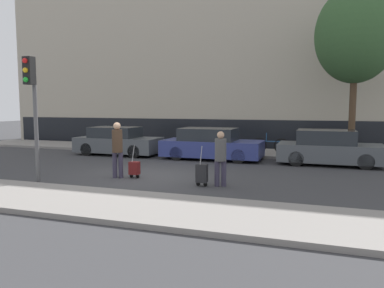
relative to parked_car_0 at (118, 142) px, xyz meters
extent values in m
plane|color=#38383A|center=(3.69, -4.57, -0.64)|extent=(80.00, 80.00, 0.00)
cube|color=gray|center=(3.69, -8.32, -0.58)|extent=(28.00, 2.50, 0.12)
cube|color=gray|center=(3.69, 2.43, -0.58)|extent=(28.00, 3.00, 0.12)
cube|color=#B7AD99|center=(3.69, 6.11, 5.55)|extent=(28.00, 2.96, 12.37)
cube|color=black|center=(3.69, 4.61, 0.16)|extent=(27.44, 0.06, 1.60)
cube|color=#4C5156|center=(0.04, 0.00, -0.14)|extent=(4.06, 1.75, 0.70)
cube|color=#23282D|center=(-0.12, 0.00, 0.46)|extent=(2.23, 1.54, 0.51)
cylinder|color=black|center=(1.30, -0.79, -0.34)|extent=(0.60, 0.18, 0.60)
cylinder|color=black|center=(1.30, 0.79, -0.34)|extent=(0.60, 0.18, 0.60)
cylinder|color=black|center=(-1.22, -0.79, -0.34)|extent=(0.60, 0.18, 0.60)
cylinder|color=black|center=(-1.22, 0.79, -0.34)|extent=(0.60, 0.18, 0.60)
cube|color=navy|center=(4.75, 0.01, -0.14)|extent=(4.39, 1.87, 0.70)
cube|color=#23282D|center=(4.57, 0.01, 0.48)|extent=(2.41, 1.64, 0.54)
cylinder|color=black|center=(6.11, -0.84, -0.34)|extent=(0.60, 0.18, 0.60)
cylinder|color=black|center=(6.11, 0.85, -0.34)|extent=(0.60, 0.18, 0.60)
cylinder|color=black|center=(3.39, -0.84, -0.34)|extent=(0.60, 0.18, 0.60)
cylinder|color=black|center=(3.39, 0.85, -0.34)|extent=(0.60, 0.18, 0.60)
cube|color=#4C5156|center=(9.65, 0.04, -0.14)|extent=(4.02, 1.83, 0.70)
cube|color=#23282D|center=(9.49, 0.04, 0.49)|extent=(2.21, 1.61, 0.56)
cylinder|color=black|center=(10.90, -0.79, -0.34)|extent=(0.60, 0.18, 0.60)
cylinder|color=black|center=(10.90, 0.86, -0.34)|extent=(0.60, 0.18, 0.60)
cylinder|color=black|center=(8.40, -0.79, -0.34)|extent=(0.60, 0.18, 0.60)
cylinder|color=black|center=(8.40, 0.86, -0.34)|extent=(0.60, 0.18, 0.60)
cylinder|color=#383347|center=(3.10, -5.13, -0.21)|extent=(0.15, 0.15, 0.85)
cylinder|color=#383347|center=(2.91, -5.18, -0.21)|extent=(0.15, 0.15, 0.85)
cylinder|color=#473323|center=(3.01, -5.15, 0.59)|extent=(0.34, 0.34, 0.74)
sphere|color=tan|center=(3.01, -5.15, 1.08)|extent=(0.24, 0.24, 0.24)
cube|color=maroon|center=(3.53, -4.99, -0.31)|extent=(0.32, 0.24, 0.42)
cylinder|color=black|center=(3.42, -4.99, -0.58)|extent=(0.12, 0.03, 0.12)
cylinder|color=black|center=(3.64, -4.99, -0.58)|extent=(0.12, 0.03, 0.12)
cylinder|color=gray|center=(3.53, -5.07, 0.18)|extent=(0.02, 0.19, 0.53)
cylinder|color=#383347|center=(6.43, -5.33, -0.26)|extent=(0.15, 0.15, 0.76)
cylinder|color=#383347|center=(6.62, -5.26, -0.26)|extent=(0.15, 0.15, 0.76)
cylinder|color=#4C4C4C|center=(6.53, -5.29, 0.45)|extent=(0.34, 0.34, 0.66)
sphere|color=tan|center=(6.53, -5.29, 0.88)|extent=(0.21, 0.21, 0.21)
cube|color=#262628|center=(6.01, -5.49, -0.24)|extent=(0.32, 0.24, 0.54)
cylinder|color=black|center=(5.90, -5.49, -0.58)|extent=(0.12, 0.03, 0.12)
cylinder|color=black|center=(6.12, -5.49, -0.58)|extent=(0.12, 0.03, 0.12)
cylinder|color=gray|center=(6.01, -5.56, 0.30)|extent=(0.02, 0.19, 0.53)
cylinder|color=#515154|center=(1.23, -6.82, 1.26)|extent=(0.12, 0.12, 3.78)
cube|color=black|center=(1.23, -7.00, 2.75)|extent=(0.28, 0.24, 0.80)
sphere|color=red|center=(1.23, -7.15, 3.01)|extent=(0.15, 0.15, 0.15)
sphere|color=gold|center=(1.23, -7.15, 2.75)|extent=(0.15, 0.15, 0.15)
sphere|color=green|center=(1.23, -7.15, 2.48)|extent=(0.15, 0.15, 0.15)
torus|color=black|center=(7.55, 2.11, -0.16)|extent=(0.72, 0.06, 0.72)
torus|color=black|center=(6.50, 2.11, -0.16)|extent=(0.72, 0.06, 0.72)
cylinder|color=navy|center=(7.02, 2.11, 0.04)|extent=(1.00, 0.05, 0.05)
cylinder|color=navy|center=(6.84, 2.11, 0.24)|extent=(0.04, 0.04, 0.40)
cylinder|color=#4C3826|center=(10.53, 1.58, 1.33)|extent=(0.28, 0.28, 3.70)
ellipsoid|color=#33562D|center=(10.53, 1.58, 4.71)|extent=(3.33, 3.33, 4.07)
camera|label=1|loc=(9.29, -15.84, 1.74)|focal=35.00mm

